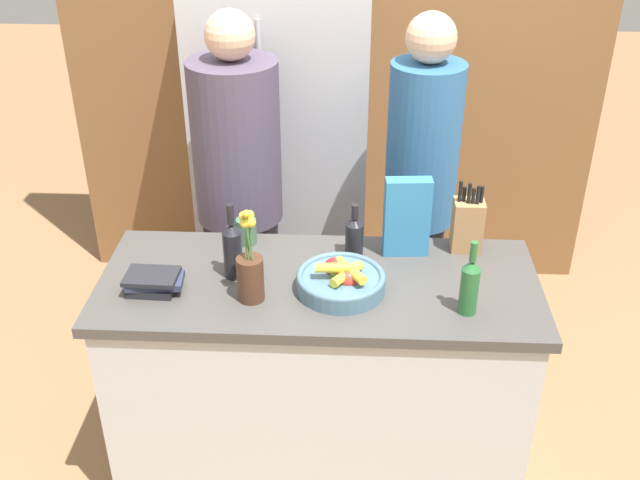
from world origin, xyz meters
TOP-DOWN VIEW (x-y plane):
  - ground_plane at (0.00, 0.00)m, footprint 14.00×14.00m
  - kitchen_island at (0.00, 0.00)m, footprint 1.57×0.65m
  - back_wall_wood at (0.00, 1.57)m, footprint 2.77×0.12m
  - refrigerator at (-0.24, 1.21)m, footprint 0.82×0.63m
  - fruit_bowl at (0.08, -0.05)m, footprint 0.31×0.31m
  - knife_block at (0.55, 0.25)m, footprint 0.11×0.10m
  - flower_vase at (-0.23, -0.12)m, footprint 0.09×0.09m
  - cereal_box at (0.31, 0.21)m, footprint 0.17×0.07m
  - coffee_mug at (-0.30, 0.25)m, footprint 0.12×0.08m
  - book_stack at (-0.57, -0.09)m, footprint 0.20×0.13m
  - bottle_oil at (0.50, -0.16)m, footprint 0.06×0.06m
  - bottle_vinegar at (-0.31, 0.02)m, footprint 0.07×0.07m
  - bottle_wine at (0.12, 0.18)m, footprint 0.07×0.07m
  - person_at_sink at (-0.37, 0.63)m, footprint 0.37×0.37m
  - person_in_blue at (0.40, 0.64)m, footprint 0.30×0.30m

SIDE VIEW (x-z plane):
  - ground_plane at x=0.00m, z-range 0.00..0.00m
  - kitchen_island at x=0.00m, z-range 0.00..0.91m
  - book_stack at x=-0.57m, z-range 0.91..0.98m
  - fruit_bowl at x=0.08m, z-range 0.89..1.01m
  - person_at_sink at x=-0.37m, z-range 0.10..1.81m
  - coffee_mug at x=-0.30m, z-range 0.91..1.01m
  - person_in_blue at x=0.40m, z-range 0.12..1.83m
  - refrigerator at x=-0.24m, z-range 0.00..1.95m
  - bottle_wine at x=0.12m, z-range 0.89..1.10m
  - flower_vase at x=-0.23m, z-range 0.84..1.19m
  - knife_block at x=0.55m, z-range 0.87..1.16m
  - bottle_oil at x=0.50m, z-range 0.88..1.15m
  - bottle_vinegar at x=-0.31m, z-range 0.88..1.17m
  - cereal_box at x=0.31m, z-range 0.91..1.22m
  - back_wall_wood at x=0.00m, z-range 0.00..2.60m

